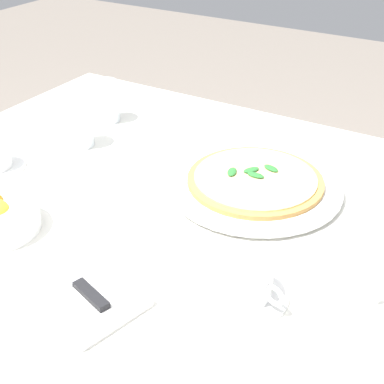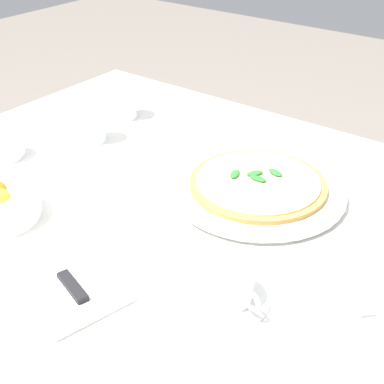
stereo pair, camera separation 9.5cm
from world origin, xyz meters
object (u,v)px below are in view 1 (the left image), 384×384
Objects in this scene: water_glass_near_left at (105,103)px; dinner_knife at (73,278)px; coffee_cup_far_left at (248,283)px; pizza_plate at (255,185)px; water_glass_right_edge at (77,128)px; menu_card at (352,293)px; pizza at (255,179)px; napkin_folded at (75,286)px.

water_glass_near_left reaches higher than dinner_knife.
coffee_cup_far_left is 0.73m from water_glass_near_left.
pizza_plate is 0.44m from water_glass_right_edge.
menu_card reaches higher than pizza_plate.
pizza_plate is 0.36m from menu_card.
water_glass_near_left is (0.60, -0.41, 0.02)m from coffee_cup_far_left.
pizza_plate is at bearing -88.23° from dinner_knife.
pizza is at bearing -43.21° from pizza_plate.
water_glass_right_edge is 1.00× the size of water_glass_near_left.
napkin_folded is 0.01m from dinner_knife.
pizza is at bearing -176.40° from water_glass_right_edge.
pizza_plate is at bearing -90.38° from napkin_folded.
pizza is at bearing -90.35° from napkin_folded.
water_glass_near_left is 0.82m from menu_card.
napkin_folded is at bearing 28.04° from coffee_cup_far_left.
water_glass_right_edge is 1.44× the size of menu_card.
napkin_folded is 1.28× the size of dinner_knife.
napkin_folded is at bearing 74.93° from pizza.
pizza is 0.32m from coffee_cup_far_left.
dinner_knife is at bearing 27.61° from coffee_cup_far_left.
coffee_cup_far_left is at bearing -17.96° from menu_card.
pizza is at bearing -88.20° from dinner_knife.
dinner_knife is at bearing -2.52° from napkin_folded.
coffee_cup_far_left is at bearing 155.02° from water_glass_right_edge.
coffee_cup_far_left is 0.53× the size of napkin_folded.
water_glass_near_left is (0.03, -0.14, 0.00)m from water_glass_right_edge.
menu_card is at bearing 138.46° from pizza_plate.
pizza_plate is 2.69× the size of coffee_cup_far_left.
menu_card reaches higher than coffee_cup_far_left.
pizza is 3.82× the size of menu_card.
pizza reaches higher than dinner_knife.
menu_card is (-0.74, 0.35, -0.02)m from water_glass_near_left.
dinner_knife is (0.00, -0.00, 0.01)m from napkin_folded.
dinner_knife reaches higher than napkin_folded.
dinner_knife is (0.12, 0.42, -0.00)m from pizza.
pizza_plate is 0.43m from napkin_folded.
water_glass_right_edge is 0.15m from water_glass_near_left.
menu_card is (-0.38, -0.18, 0.02)m from napkin_folded.
water_glass_right_edge reaches higher than pizza.
dinner_knife is at bearing 74.55° from pizza.
coffee_cup_far_left is at bearing -135.15° from dinner_knife.
napkin_folded is (-0.33, 0.39, -0.03)m from water_glass_right_edge.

